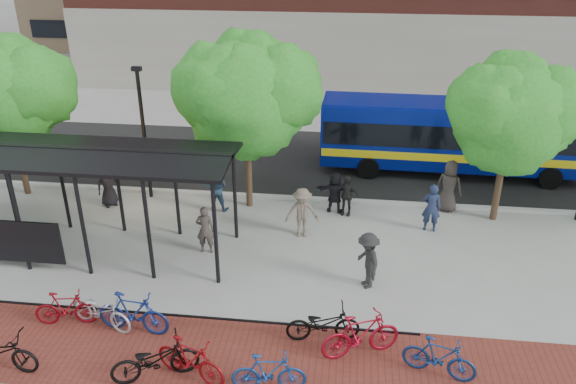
# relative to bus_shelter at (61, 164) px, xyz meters

# --- Properties ---
(ground) EXTENTS (160.00, 160.00, 0.00)m
(ground) POSITION_rel_bus_shelter_xyz_m (8.13, 0.48, -3.00)
(ground) COLOR #9E9E99
(ground) RESTS_ON ground
(asphalt_street) EXTENTS (160.00, 8.00, 0.01)m
(asphalt_street) POSITION_rel_bus_shelter_xyz_m (8.13, 8.48, -2.99)
(asphalt_street) COLOR black
(asphalt_street) RESTS_ON ground
(curb) EXTENTS (160.00, 0.25, 0.12)m
(curb) POSITION_rel_bus_shelter_xyz_m (8.13, 4.48, -2.94)
(curb) COLOR #B7B7B2
(curb) RESTS_ON ground
(brick_strip) EXTENTS (24.00, 3.00, 0.01)m
(brick_strip) POSITION_rel_bus_shelter_xyz_m (6.13, -4.52, -3.00)
(brick_strip) COLOR maroon
(brick_strip) RESTS_ON ground
(bike_rack_rail) EXTENTS (12.00, 0.05, 0.95)m
(bike_rack_rail) POSITION_rel_bus_shelter_xyz_m (4.83, -3.62, -3.00)
(bike_rack_rail) COLOR black
(bike_rack_rail) RESTS_ON ground
(bus_shelter) EXTENTS (10.60, 3.07, 3.60)m
(bus_shelter) POSITION_rel_bus_shelter_xyz_m (0.00, 0.00, 0.00)
(bus_shelter) COLOR black
(bus_shelter) RESTS_ON ground
(tree_a) EXTENTS (4.90, 4.00, 6.18)m
(tree_a) POSITION_rel_bus_shelter_xyz_m (-3.77, 3.83, 1.24)
(tree_a) COLOR #382619
(tree_a) RESTS_ON ground
(tree_b) EXTENTS (5.15, 4.20, 6.47)m
(tree_b) POSITION_rel_bus_shelter_xyz_m (5.23, 3.83, 1.46)
(tree_b) COLOR #382619
(tree_b) RESTS_ON ground
(tree_c) EXTENTS (4.66, 3.80, 5.92)m
(tree_c) POSITION_rel_bus_shelter_xyz_m (14.22, 3.83, 1.06)
(tree_c) COLOR #382619
(tree_c) RESTS_ON ground
(lamp_post_left) EXTENTS (0.35, 0.20, 5.12)m
(lamp_post_left) POSITION_rel_bus_shelter_xyz_m (1.13, 4.08, -0.25)
(lamp_post_left) COLOR black
(lamp_post_left) RESTS_ON ground
(bus) EXTENTS (11.42, 2.90, 3.07)m
(bus) POSITION_rel_bus_shelter_xyz_m (13.29, 8.02, -1.24)
(bus) COLOR navy
(bus) RESTS_ON ground
(bike_1) EXTENTS (1.72, 0.75, 1.00)m
(bike_1) POSITION_rel_bus_shelter_xyz_m (1.60, -3.75, -2.50)
(bike_1) COLOR maroon
(bike_1) RESTS_ON ground
(bike_2) EXTENTS (2.06, 1.25, 1.02)m
(bike_2) POSITION_rel_bus_shelter_xyz_m (2.55, -3.74, -2.49)
(bike_2) COLOR #BEBDC0
(bike_2) RESTS_ON ground
(bike_3) EXTENTS (2.02, 0.75, 1.18)m
(bike_3) POSITION_rel_bus_shelter_xyz_m (3.48, -3.85, -2.41)
(bike_3) COLOR navy
(bike_3) RESTS_ON ground
(bike_4) EXTENTS (2.17, 1.48, 1.08)m
(bike_4) POSITION_rel_bus_shelter_xyz_m (4.60, -5.39, -2.46)
(bike_4) COLOR black
(bike_4) RESTS_ON ground
(bike_5) EXTENTS (1.96, 1.16, 1.13)m
(bike_5) POSITION_rel_bus_shelter_xyz_m (5.43, -5.32, -2.43)
(bike_5) COLOR maroon
(bike_5) RESTS_ON ground
(bike_7) EXTENTS (1.76, 0.68, 1.03)m
(bike_7) POSITION_rel_bus_shelter_xyz_m (7.29, -5.46, -2.48)
(bike_7) COLOR navy
(bike_7) RESTS_ON ground
(bike_8) EXTENTS (1.98, 0.96, 1.00)m
(bike_8) POSITION_rel_bus_shelter_xyz_m (8.40, -3.56, -2.50)
(bike_8) COLOR black
(bike_8) RESTS_ON ground
(bike_9) EXTENTS (2.10, 1.30, 1.22)m
(bike_9) POSITION_rel_bus_shelter_xyz_m (9.35, -4.02, -2.39)
(bike_9) COLOR maroon
(bike_9) RESTS_ON ground
(bike_11) EXTENTS (1.81, 0.98, 1.05)m
(bike_11) POSITION_rel_bus_shelter_xyz_m (11.19, -4.50, -2.47)
(bike_11) COLOR navy
(bike_11) RESTS_ON ground
(pedestrian_0) EXTENTS (0.99, 0.96, 1.72)m
(pedestrian_0) POSITION_rel_bus_shelter_xyz_m (-0.14, 3.16, -2.14)
(pedestrian_0) COLOR black
(pedestrian_0) RESTS_ON ground
(pedestrian_1) EXTENTS (0.63, 0.43, 1.65)m
(pedestrian_1) POSITION_rel_bus_shelter_xyz_m (4.35, 0.29, -2.18)
(pedestrian_1) COLOR #3F3732
(pedestrian_1) RESTS_ON ground
(pedestrian_2) EXTENTS (0.90, 0.71, 1.78)m
(pedestrian_2) POSITION_rel_bus_shelter_xyz_m (3.99, 3.30, -2.11)
(pedestrian_2) COLOR #1F344A
(pedestrian_2) RESTS_ON ground
(pedestrian_3) EXTENTS (1.25, 0.85, 1.78)m
(pedestrian_3) POSITION_rel_bus_shelter_xyz_m (7.34, 1.71, -2.11)
(pedestrian_3) COLOR #65594B
(pedestrian_3) RESTS_ON ground
(pedestrian_4) EXTENTS (0.96, 0.54, 1.55)m
(pedestrian_4) POSITION_rel_bus_shelter_xyz_m (8.79, 3.49, -2.23)
(pedestrian_4) COLOR black
(pedestrian_4) RESTS_ON ground
(pedestrian_5) EXTENTS (1.51, 0.63, 1.58)m
(pedestrian_5) POSITION_rel_bus_shelter_xyz_m (8.37, 3.66, -2.21)
(pedestrian_5) COLOR black
(pedestrian_5) RESTS_ON ground
(pedestrian_6) EXTENTS (1.14, 0.97, 1.97)m
(pedestrian_6) POSITION_rel_bus_shelter_xyz_m (12.53, 4.28, -2.01)
(pedestrian_6) COLOR #362E2B
(pedestrian_6) RESTS_ON ground
(pedestrian_7) EXTENTS (0.68, 0.49, 1.76)m
(pedestrian_7) POSITION_rel_bus_shelter_xyz_m (11.73, 2.63, -2.12)
(pedestrian_7) COLOR #1E2847
(pedestrian_7) RESTS_ON ground
(pedestrian_9) EXTENTS (1.03, 1.30, 1.76)m
(pedestrian_9) POSITION_rel_bus_shelter_xyz_m (9.52, -1.02, -2.12)
(pedestrian_9) COLOR black
(pedestrian_9) RESTS_ON ground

